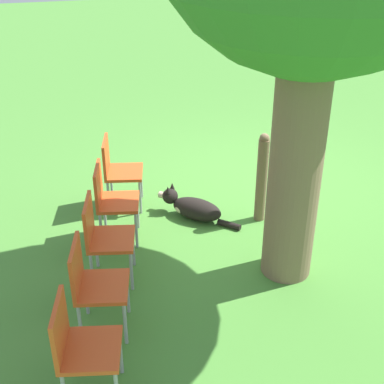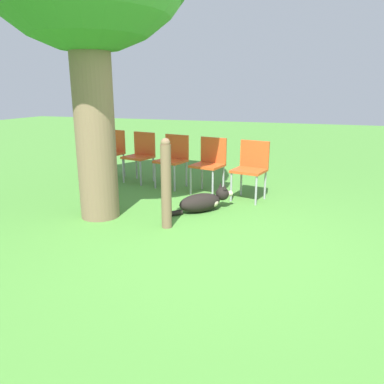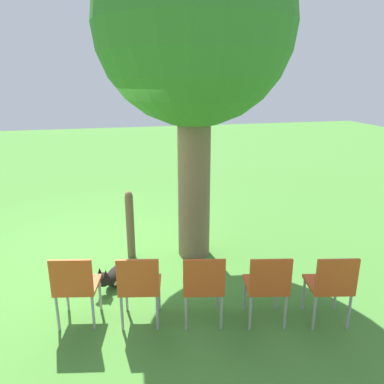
{
  "view_description": "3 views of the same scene",
  "coord_description": "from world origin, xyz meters",
  "views": [
    {
      "loc": [
        2.3,
        5.36,
        3.23
      ],
      "look_at": [
        1.04,
        0.44,
        0.42
      ],
      "focal_mm": 50.0,
      "sensor_mm": 36.0,
      "label": 1
    },
    {
      "loc": [
        -3.55,
        -1.15,
        1.57
      ],
      "look_at": [
        0.92,
        0.43,
        0.27
      ],
      "focal_mm": 35.0,
      "sensor_mm": 36.0,
      "label": 2
    },
    {
      "loc": [
        5.51,
        0.23,
        2.65
      ],
      "look_at": [
        0.46,
        1.41,
        1.03
      ],
      "focal_mm": 35.0,
      "sensor_mm": 36.0,
      "label": 3
    }
  ],
  "objects": [
    {
      "name": "fence_post",
      "position": [
        0.26,
        0.51,
        0.53
      ],
      "size": [
        0.12,
        0.12,
        1.05
      ],
      "color": "brown",
      "rests_on": "ground_plane"
    },
    {
      "name": "red_chair_4",
      "position": [
        2.38,
        2.5,
        0.5
      ],
      "size": [
        0.5,
        0.51,
        0.85
      ],
      "rotation": [
        0.0,
        0.0,
        2.94
      ],
      "color": "#D14C1E",
      "rests_on": "ground_plane"
    },
    {
      "name": "ground_plane",
      "position": [
        0.0,
        0.0,
        0.0
      ],
      "size": [
        30.0,
        30.0,
        0.0
      ],
      "primitive_type": "plane",
      "color": "#478433"
    },
    {
      "name": "red_chair_0",
      "position": [
        1.77,
        -0.19,
        0.5
      ],
      "size": [
        0.5,
        0.51,
        0.85
      ],
      "rotation": [
        0.0,
        0.0,
        2.94
      ],
      "color": "#D14C1E",
      "rests_on": "ground_plane"
    },
    {
      "name": "red_chair_1",
      "position": [
        1.92,
        0.48,
        0.5
      ],
      "size": [
        0.5,
        0.51,
        0.85
      ],
      "rotation": [
        0.0,
        0.0,
        2.94
      ],
      "color": "#D14C1E",
      "rests_on": "ground_plane"
    },
    {
      "name": "red_chair_3",
      "position": [
        2.23,
        1.83,
        0.5
      ],
      "size": [
        0.5,
        0.51,
        0.85
      ],
      "rotation": [
        0.0,
        0.0,
        2.94
      ],
      "color": "#D14C1E",
      "rests_on": "ground_plane"
    },
    {
      "name": "dog",
      "position": [
        0.99,
        0.28,
        0.13
      ],
      "size": [
        0.81,
        0.75,
        0.35
      ],
      "rotation": [
        0.0,
        0.0,
        5.54
      ],
      "color": "black",
      "rests_on": "ground_plane"
    },
    {
      "name": "red_chair_2",
      "position": [
        2.07,
        1.16,
        0.5
      ],
      "size": [
        0.5,
        0.51,
        0.85
      ],
      "rotation": [
        0.0,
        0.0,
        2.94
      ],
      "color": "#D14C1E",
      "rests_on": "ground_plane"
    }
  ]
}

